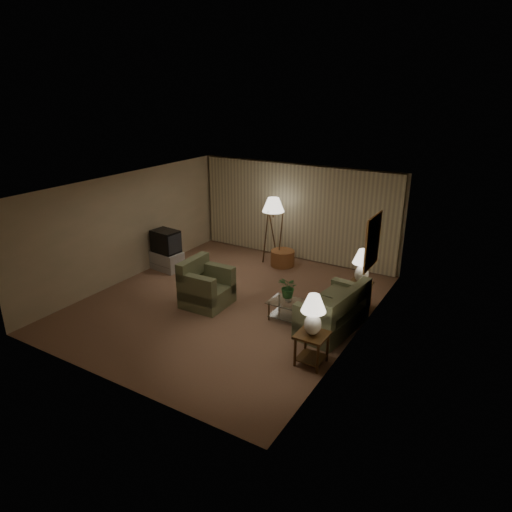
% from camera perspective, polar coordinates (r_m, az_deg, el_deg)
% --- Properties ---
extents(ground, '(7.00, 7.00, 0.00)m').
position_cam_1_polar(ground, '(10.57, -3.44, -5.77)').
color(ground, '#996E54').
rests_on(ground, ground).
extents(room_shell, '(6.04, 7.02, 2.72)m').
position_cam_1_polar(room_shell, '(11.13, 0.84, 5.28)').
color(room_shell, '#BDB391').
rests_on(room_shell, ground).
extents(sofa, '(1.90, 1.25, 0.75)m').
position_cam_1_polar(sofa, '(9.41, 9.54, -6.97)').
color(sofa, '#747E58').
rests_on(sofa, ground).
extents(armchair, '(1.04, 0.99, 0.83)m').
position_cam_1_polar(armchair, '(10.32, -6.15, -3.96)').
color(armchair, '#747E58').
rests_on(armchair, ground).
extents(side_table_near, '(0.53, 0.53, 0.60)m').
position_cam_1_polar(side_table_near, '(8.25, 6.98, -10.79)').
color(side_table_near, '#351F0E').
rests_on(side_table_near, ground).
extents(side_table_far, '(0.49, 0.41, 0.60)m').
position_cam_1_polar(side_table_far, '(10.43, 12.88, -4.25)').
color(side_table_far, '#351F0E').
rests_on(side_table_far, ground).
extents(table_lamp_near, '(0.44, 0.44, 0.76)m').
position_cam_1_polar(table_lamp_near, '(7.94, 7.18, -6.87)').
color(table_lamp_near, silver).
rests_on(table_lamp_near, side_table_near).
extents(table_lamp_far, '(0.44, 0.44, 0.77)m').
position_cam_1_polar(table_lamp_far, '(10.18, 13.17, -0.89)').
color(table_lamp_far, silver).
rests_on(table_lamp_far, side_table_far).
extents(coffee_table, '(1.11, 0.61, 0.41)m').
position_cam_1_polar(coffee_table, '(9.65, 4.83, -6.67)').
color(coffee_table, silver).
rests_on(coffee_table, ground).
extents(tv_cabinet, '(0.95, 0.71, 0.50)m').
position_cam_1_polar(tv_cabinet, '(12.52, -11.05, -0.55)').
color(tv_cabinet, '#B6B6B9').
rests_on(tv_cabinet, ground).
extents(crt_tv, '(0.80, 0.65, 0.60)m').
position_cam_1_polar(crt_tv, '(12.34, -11.22, 1.82)').
color(crt_tv, black).
rests_on(crt_tv, tv_cabinet).
extents(floor_lamp, '(0.60, 0.60, 1.85)m').
position_cam_1_polar(floor_lamp, '(12.55, 2.14, 3.35)').
color(floor_lamp, '#351F0E').
rests_on(floor_lamp, ground).
extents(ottoman, '(0.72, 0.72, 0.43)m').
position_cam_1_polar(ottoman, '(12.58, 3.34, -0.25)').
color(ottoman, '#955A32').
rests_on(ottoman, ground).
extents(vase, '(0.14, 0.14, 0.15)m').
position_cam_1_polar(vase, '(9.62, 4.07, -5.35)').
color(vase, silver).
rests_on(vase, coffee_table).
extents(flowers, '(0.53, 0.50, 0.46)m').
position_cam_1_polar(flowers, '(9.49, 4.11, -3.69)').
color(flowers, '#317032').
rests_on(flowers, vase).
extents(book, '(0.16, 0.21, 0.02)m').
position_cam_1_polar(book, '(9.41, 5.96, -6.46)').
color(book, olive).
rests_on(book, coffee_table).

